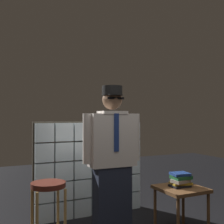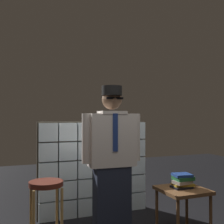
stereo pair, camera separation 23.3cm
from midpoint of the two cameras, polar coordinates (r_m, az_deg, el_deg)
name	(u,v)px [view 2 (the right image)]	position (r m, az deg, el deg)	size (l,w,h in m)	color
glass_block_wall	(95,168)	(4.09, -1.87, -11.45)	(1.63, 0.10, 1.36)	silver
standing_person	(112,160)	(3.21, 2.09, -9.74)	(0.70, 0.30, 1.76)	#1E2333
bar_stool	(46,201)	(2.97, -11.06, -17.37)	(0.34, 0.34, 0.76)	#592319
side_table	(183,195)	(3.54, 16.17, -15.99)	(0.52, 0.52, 0.56)	brown
book_stack	(182,181)	(3.53, 16.11, -13.39)	(0.27, 0.21, 0.17)	black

